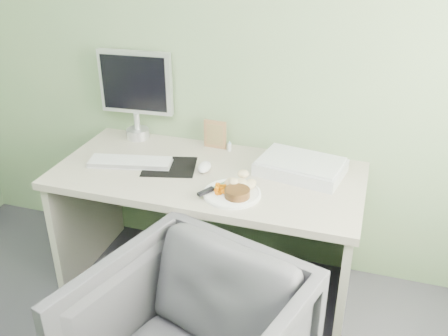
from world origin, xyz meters
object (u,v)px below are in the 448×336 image
(plate, at_px, (232,194))
(desk, at_px, (208,202))
(scanner, at_px, (301,167))
(monitor, at_px, (136,90))

(plate, bearing_deg, desk, 135.64)
(desk, distance_m, plate, 0.33)
(desk, height_order, scanner, scanner)
(desk, xyz_separation_m, plate, (0.19, -0.19, 0.19))
(plate, distance_m, scanner, 0.42)
(desk, bearing_deg, scanner, 16.33)
(desk, xyz_separation_m, monitor, (-0.54, 0.31, 0.48))
(scanner, distance_m, monitor, 1.05)
(desk, height_order, monitor, monitor)
(scanner, bearing_deg, desk, -153.70)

